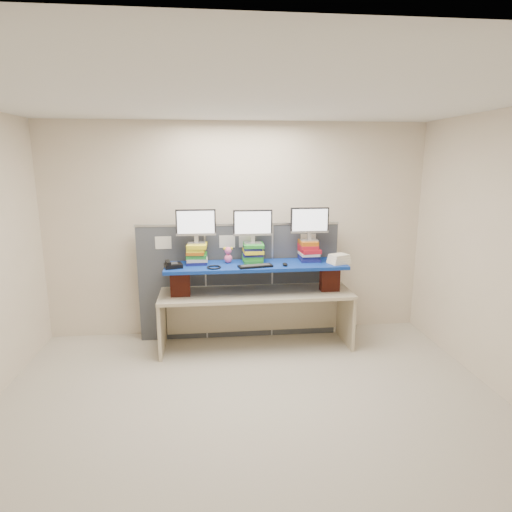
{
  "coord_description": "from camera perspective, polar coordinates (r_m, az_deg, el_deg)",
  "views": [
    {
      "loc": [
        -0.34,
        -3.6,
        2.3
      ],
      "look_at": [
        0.19,
        1.43,
        1.17
      ],
      "focal_mm": 30.0,
      "sensor_mm": 36.0,
      "label": 1
    }
  ],
  "objects": [
    {
      "name": "headset",
      "position": [
        5.03,
        -5.63,
        -1.51
      ],
      "size": [
        0.18,
        0.18,
        0.02
      ],
      "primitive_type": "torus",
      "rotation": [
        0.0,
        0.0,
        0.09
      ],
      "color": "black",
      "rests_on": "blue_board"
    },
    {
      "name": "brick_pier_right",
      "position": [
        5.39,
        9.81,
        -2.95
      ],
      "size": [
        0.23,
        0.13,
        0.31
      ],
      "primitive_type": "cube",
      "rotation": [
        0.0,
        0.0,
        0.01
      ],
      "color": "maroon",
      "rests_on": "desk"
    },
    {
      "name": "blue_board",
      "position": [
        5.21,
        0.0,
        -1.29
      ],
      "size": [
        2.2,
        0.58,
        0.04
      ],
      "primitive_type": "cube",
      "rotation": [
        0.0,
        0.0,
        0.01
      ],
      "color": "navy",
      "rests_on": "brick_pier_left"
    },
    {
      "name": "keyboard",
      "position": [
        5.05,
        -0.09,
        -1.35
      ],
      "size": [
        0.42,
        0.21,
        0.03
      ],
      "rotation": [
        0.0,
        0.0,
        0.19
      ],
      "color": "black",
      "rests_on": "blue_board"
    },
    {
      "name": "monitor_center",
      "position": [
        5.23,
        -0.43,
        4.22
      ],
      "size": [
        0.48,
        0.14,
        0.42
      ],
      "rotation": [
        0.0,
        0.0,
        0.01
      ],
      "color": "#A2A2A7",
      "rests_on": "book_stack_center"
    },
    {
      "name": "binder_stack",
      "position": [
        5.32,
        11.0,
        -0.42
      ],
      "size": [
        0.29,
        0.26,
        0.11
      ],
      "rotation": [
        0.0,
        0.0,
        0.35
      ],
      "color": "#EFE7CB",
      "rests_on": "blue_board"
    },
    {
      "name": "cubicle_partition",
      "position": [
        5.6,
        -2.26,
        -3.31
      ],
      "size": [
        2.6,
        0.06,
        1.53
      ],
      "color": "#3D4148",
      "rests_on": "ground"
    },
    {
      "name": "plush_toy",
      "position": [
        5.25,
        -3.74,
        0.17
      ],
      "size": [
        0.12,
        0.09,
        0.2
      ],
      "rotation": [
        0.0,
        0.0,
        -0.33
      ],
      "color": "pink",
      "rests_on": "blue_board"
    },
    {
      "name": "monitor_right",
      "position": [
        5.35,
        7.16,
        4.52
      ],
      "size": [
        0.48,
        0.14,
        0.42
      ],
      "rotation": [
        0.0,
        0.0,
        0.01
      ],
      "color": "#A2A2A7",
      "rests_on": "book_stack_right"
    },
    {
      "name": "monitor_left",
      "position": [
        5.2,
        -8.02,
        4.21
      ],
      "size": [
        0.48,
        0.14,
        0.42
      ],
      "rotation": [
        0.0,
        0.0,
        0.01
      ],
      "color": "#A2A2A7",
      "rests_on": "book_stack_left"
    },
    {
      "name": "book_stack_center",
      "position": [
        5.29,
        -0.44,
        0.43
      ],
      "size": [
        0.27,
        0.32,
        0.23
      ],
      "color": "#24892D",
      "rests_on": "blue_board"
    },
    {
      "name": "book_stack_right",
      "position": [
        5.42,
        7.04,
        0.7
      ],
      "size": [
        0.25,
        0.31,
        0.25
      ],
      "color": "navy",
      "rests_on": "blue_board"
    },
    {
      "name": "desk",
      "position": [
        5.35,
        0.0,
        -6.28
      ],
      "size": [
        2.37,
        0.72,
        0.72
      ],
      "rotation": [
        0.0,
        0.0,
        0.01
      ],
      "color": "#C4B595",
      "rests_on": "ground"
    },
    {
      "name": "brick_pier_left",
      "position": [
        5.19,
        -10.07,
        -3.58
      ],
      "size": [
        0.23,
        0.13,
        0.31
      ],
      "primitive_type": "cube",
      "rotation": [
        0.0,
        0.0,
        0.01
      ],
      "color": "maroon",
      "rests_on": "desk"
    },
    {
      "name": "desk_phone",
      "position": [
        5.11,
        -11.05,
        -1.2
      ],
      "size": [
        0.24,
        0.22,
        0.08
      ],
      "rotation": [
        0.0,
        0.0,
        0.25
      ],
      "color": "black",
      "rests_on": "blue_board"
    },
    {
      "name": "mouse",
      "position": [
        5.13,
        3.9,
        -1.11
      ],
      "size": [
        0.07,
        0.11,
        0.03
      ],
      "primitive_type": "ellipsoid",
      "rotation": [
        0.0,
        0.0,
        -0.09
      ],
      "color": "black",
      "rests_on": "blue_board"
    },
    {
      "name": "room",
      "position": [
        3.73,
        -0.57,
        -1.41
      ],
      "size": [
        5.0,
        4.0,
        2.8
      ],
      "color": "beige",
      "rests_on": "ground"
    },
    {
      "name": "book_stack_left",
      "position": [
        5.27,
        -7.93,
        0.29
      ],
      "size": [
        0.27,
        0.31,
        0.25
      ],
      "color": "navy",
      "rests_on": "blue_board"
    }
  ]
}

